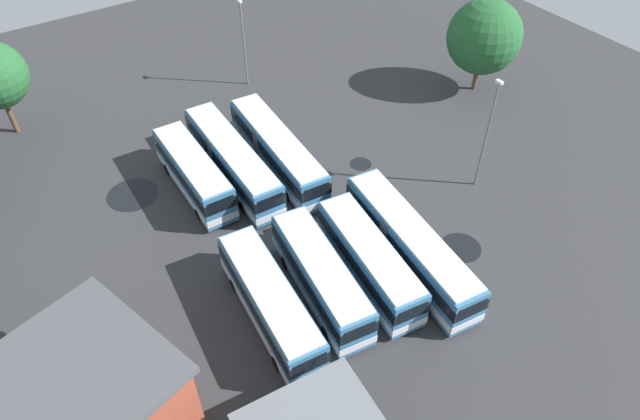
{
  "coord_description": "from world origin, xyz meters",
  "views": [
    {
      "loc": [
        25.98,
        -15.32,
        30.07
      ],
      "look_at": [
        1.02,
        1.54,
        1.5
      ],
      "focal_mm": 31.72,
      "sensor_mm": 36.0,
      "label": 1
    }
  ],
  "objects_px": {
    "lamp_post_near_entrance": "(243,40)",
    "bus_row1_slot1": "(321,277)",
    "bus_row0_slot0": "(194,173)",
    "bus_row1_slot3": "(409,244)",
    "bus_row0_slot1": "(232,160)",
    "tree_east_edge": "(484,37)",
    "bus_row1_slot0": "(270,302)",
    "bus_row1_slot2": "(369,261)",
    "bus_row0_slot2": "(277,150)",
    "lamp_post_mid_lot": "(487,132)"
  },
  "relations": [
    {
      "from": "lamp_post_near_entrance",
      "to": "tree_east_edge",
      "type": "bearing_deg",
      "value": 53.6
    },
    {
      "from": "bus_row1_slot2",
      "to": "bus_row0_slot0",
      "type": "bearing_deg",
      "value": -158.78
    },
    {
      "from": "bus_row0_slot0",
      "to": "bus_row1_slot2",
      "type": "height_order",
      "value": "same"
    },
    {
      "from": "bus_row0_slot0",
      "to": "lamp_post_mid_lot",
      "type": "distance_m",
      "value": 22.7
    },
    {
      "from": "bus_row0_slot1",
      "to": "lamp_post_near_entrance",
      "type": "bearing_deg",
      "value": 147.0
    },
    {
      "from": "bus_row0_slot0",
      "to": "tree_east_edge",
      "type": "xyz_separation_m",
      "value": [
        1.35,
        29.53,
        3.72
      ]
    },
    {
      "from": "lamp_post_near_entrance",
      "to": "bus_row0_slot0",
      "type": "bearing_deg",
      "value": -42.89
    },
    {
      "from": "lamp_post_near_entrance",
      "to": "bus_row1_slot0",
      "type": "bearing_deg",
      "value": -25.71
    },
    {
      "from": "bus_row0_slot0",
      "to": "bus_row1_slot3",
      "type": "relative_size",
      "value": 0.77
    },
    {
      "from": "bus_row0_slot0",
      "to": "bus_row1_slot0",
      "type": "xyz_separation_m",
      "value": [
        14.19,
        -1.41,
        0.0
      ]
    },
    {
      "from": "bus_row1_slot3",
      "to": "lamp_post_mid_lot",
      "type": "height_order",
      "value": "lamp_post_mid_lot"
    },
    {
      "from": "bus_row1_slot0",
      "to": "tree_east_edge",
      "type": "bearing_deg",
      "value": 112.53
    },
    {
      "from": "bus_row1_slot1",
      "to": "bus_row1_slot2",
      "type": "xyz_separation_m",
      "value": [
        0.62,
        3.44,
        0.0
      ]
    },
    {
      "from": "bus_row0_slot0",
      "to": "bus_row0_slot1",
      "type": "xyz_separation_m",
      "value": [
        0.21,
        3.25,
        0.0
      ]
    },
    {
      "from": "bus_row0_slot0",
      "to": "bus_row1_slot1",
      "type": "bearing_deg",
      "value": 9.32
    },
    {
      "from": "bus_row1_slot3",
      "to": "tree_east_edge",
      "type": "height_order",
      "value": "tree_east_edge"
    },
    {
      "from": "bus_row0_slot1",
      "to": "lamp_post_near_entrance",
      "type": "height_order",
      "value": "lamp_post_near_entrance"
    },
    {
      "from": "bus_row1_slot1",
      "to": "lamp_post_near_entrance",
      "type": "height_order",
      "value": "lamp_post_near_entrance"
    },
    {
      "from": "bus_row0_slot1",
      "to": "bus_row1_slot2",
      "type": "xyz_separation_m",
      "value": [
        14.68,
        2.53,
        -0.0
      ]
    },
    {
      "from": "bus_row1_slot3",
      "to": "tree_east_edge",
      "type": "xyz_separation_m",
      "value": [
        -13.91,
        20.56,
        3.72
      ]
    },
    {
      "from": "bus_row1_slot1",
      "to": "bus_row1_slot3",
      "type": "xyz_separation_m",
      "value": [
        1.0,
        6.62,
        0.0
      ]
    },
    {
      "from": "bus_row1_slot0",
      "to": "bus_row0_slot0",
      "type": "bearing_deg",
      "value": 174.32
    },
    {
      "from": "bus_row1_slot2",
      "to": "tree_east_edge",
      "type": "bearing_deg",
      "value": 119.67
    },
    {
      "from": "bus_row1_slot0",
      "to": "lamp_post_mid_lot",
      "type": "relative_size",
      "value": 1.15
    },
    {
      "from": "bus_row1_slot0",
      "to": "lamp_post_mid_lot",
      "type": "bearing_deg",
      "value": 96.37
    },
    {
      "from": "bus_row1_slot1",
      "to": "lamp_post_mid_lot",
      "type": "distance_m",
      "value": 17.18
    },
    {
      "from": "bus_row0_slot2",
      "to": "tree_east_edge",
      "type": "xyz_separation_m",
      "value": [
        0.22,
        22.62,
        3.72
      ]
    },
    {
      "from": "lamp_post_mid_lot",
      "to": "bus_row1_slot3",
      "type": "bearing_deg",
      "value": -71.57
    },
    {
      "from": "bus_row0_slot0",
      "to": "bus_row1_slot3",
      "type": "xyz_separation_m",
      "value": [
        15.26,
        8.97,
        0.0
      ]
    },
    {
      "from": "bus_row0_slot2",
      "to": "lamp_post_mid_lot",
      "type": "xyz_separation_m",
      "value": [
        10.77,
        12.12,
        3.36
      ]
    },
    {
      "from": "bus_row0_slot0",
      "to": "bus_row1_slot2",
      "type": "bearing_deg",
      "value": 21.22
    },
    {
      "from": "bus_row1_slot1",
      "to": "tree_east_edge",
      "type": "height_order",
      "value": "tree_east_edge"
    },
    {
      "from": "bus_row0_slot2",
      "to": "bus_row1_slot3",
      "type": "relative_size",
      "value": 1.0
    },
    {
      "from": "bus_row1_slot2",
      "to": "bus_row1_slot3",
      "type": "distance_m",
      "value": 3.21
    },
    {
      "from": "bus_row0_slot1",
      "to": "bus_row1_slot0",
      "type": "bearing_deg",
      "value": -18.45
    },
    {
      "from": "bus_row0_slot1",
      "to": "bus_row1_slot0",
      "type": "height_order",
      "value": "same"
    },
    {
      "from": "bus_row1_slot1",
      "to": "lamp_post_near_entrance",
      "type": "distance_m",
      "value": 28.0
    },
    {
      "from": "bus_row1_slot0",
      "to": "bus_row1_slot1",
      "type": "relative_size",
      "value": 1.04
    },
    {
      "from": "lamp_post_near_entrance",
      "to": "bus_row1_slot1",
      "type": "bearing_deg",
      "value": -18.67
    },
    {
      "from": "bus_row1_slot0",
      "to": "bus_row1_slot1",
      "type": "height_order",
      "value": "same"
    },
    {
      "from": "bus_row0_slot0",
      "to": "lamp_post_near_entrance",
      "type": "relative_size",
      "value": 1.2
    },
    {
      "from": "bus_row0_slot0",
      "to": "lamp_post_mid_lot",
      "type": "relative_size",
      "value": 1.09
    },
    {
      "from": "bus_row0_slot1",
      "to": "bus_row1_slot1",
      "type": "relative_size",
      "value": 1.26
    },
    {
      "from": "bus_row0_slot2",
      "to": "bus_row0_slot0",
      "type": "bearing_deg",
      "value": -99.33
    },
    {
      "from": "bus_row1_slot2",
      "to": "tree_east_edge",
      "type": "height_order",
      "value": "tree_east_edge"
    },
    {
      "from": "bus_row1_slot0",
      "to": "bus_row1_slot3",
      "type": "height_order",
      "value": "same"
    },
    {
      "from": "bus_row0_slot0",
      "to": "bus_row0_slot1",
      "type": "height_order",
      "value": "same"
    },
    {
      "from": "bus_row0_slot1",
      "to": "tree_east_edge",
      "type": "distance_m",
      "value": 26.56
    },
    {
      "from": "bus_row0_slot1",
      "to": "tree_east_edge",
      "type": "height_order",
      "value": "tree_east_edge"
    },
    {
      "from": "bus_row0_slot2",
      "to": "bus_row1_slot0",
      "type": "height_order",
      "value": "same"
    }
  ]
}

